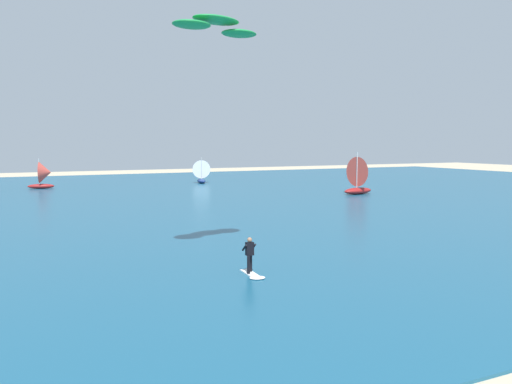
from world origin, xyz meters
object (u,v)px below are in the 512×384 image
kitesurfer (251,261)px  sailboat_heeled_over (44,175)px  sailboat_mid_right (201,171)px  sailboat_leading (362,175)px  kite (216,26)px

kitesurfer → sailboat_heeled_over: (-4.85, 51.50, 1.17)m
sailboat_heeled_over → sailboat_mid_right: size_ratio=1.04×
sailboat_heeled_over → sailboat_leading: size_ratio=0.80×
sailboat_leading → sailboat_mid_right: sailboat_leading is taller
kitesurfer → sailboat_leading: 39.23m
sailboat_heeled_over → sailboat_mid_right: 21.35m
kitesurfer → sailboat_mid_right: bearing=72.3°
sailboat_leading → sailboat_heeled_over: bearing=143.9°
kitesurfer → sailboat_heeled_over: size_ratio=0.51×
sailboat_heeled_over → sailboat_leading: 39.95m
kitesurfer → sailboat_heeled_over: sailboat_heeled_over is taller
kite → sailboat_mid_right: 51.13m
kitesurfer → kite: (0.15, 4.42, 11.26)m
sailboat_heeled_over → kitesurfer: bearing=-84.6°
sailboat_heeled_over → sailboat_leading: sailboat_leading is taller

